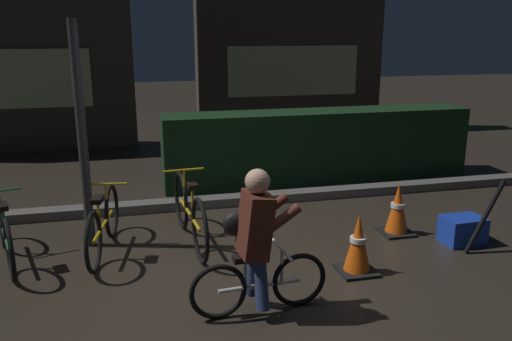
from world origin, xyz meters
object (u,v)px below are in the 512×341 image
Objects in this scene: parked_bike_center_left at (103,224)px; closed_umbrella at (485,217)px; parked_bike_center_right at (190,213)px; cyclist at (256,242)px; blue_crate at (463,230)px; street_post at (82,138)px; traffic_cone_near at (358,245)px; parked_bike_left_mid at (5,233)px; traffic_cone_far at (398,210)px.

closed_umbrella is (3.91, -0.91, 0.07)m from parked_bike_center_left.
closed_umbrella is at bearing -112.43° from parked_bike_center_right.
cyclist is (1.28, -1.54, 0.31)m from parked_bike_center_left.
blue_crate is at bearing 99.43° from closed_umbrella.
blue_crate is at bearing -12.67° from street_post.
parked_bike_center_left is 0.89× the size of parked_bike_center_right.
closed_umbrella is at bearing 5.69° from traffic_cone_near.
traffic_cone_near is 1.36× the size of blue_crate.
cyclist is at bearing -140.54° from parked_bike_left_mid.
parked_bike_center_right reaches higher than parked_bike_center_left.
blue_crate is 0.35× the size of cyclist.
closed_umbrella is (0.07, -0.25, 0.24)m from blue_crate.
parked_bike_left_mid is at bearing 100.68° from parked_bike_center_left.
cyclist is (-1.13, -0.48, 0.34)m from traffic_cone_near.
street_post reaches higher than blue_crate.
blue_crate is (4.00, -0.90, -1.05)m from street_post.
traffic_cone_far is 0.73m from blue_crate.
parked_bike_left_mid is 4.95m from closed_umbrella.
street_post is 1.22m from parked_bike_left_mid.
traffic_cone_far is 0.94m from closed_umbrella.
street_post reaches higher than parked_bike_center_left.
parked_bike_center_right is (0.92, 0.04, 0.03)m from parked_bike_center_left.
parked_bike_left_mid reaches higher than traffic_cone_near.
closed_umbrella is (0.64, -0.68, 0.10)m from traffic_cone_far.
parked_bike_left_mid reaches higher than parked_bike_center_left.
parked_bike_center_right reaches higher than parked_bike_left_mid.
parked_bike_center_left is 3.28m from traffic_cone_far.
traffic_cone_near is 1.20m from traffic_cone_far.
street_post reaches higher than parked_bike_left_mid.
parked_bike_center_left is 4.02m from closed_umbrella.
traffic_cone_far is (4.23, -0.21, -0.03)m from parked_bike_left_mid.
cyclist is 2.72m from closed_umbrella.
traffic_cone_near is 1.28m from cyclist.
street_post is 0.93m from parked_bike_center_left.
street_post is 1.38m from parked_bike_center_right.
traffic_cone_far is at bearing -84.53° from parked_bike_center_left.
traffic_cone_far is 2.41m from cyclist.
street_post is 2.36m from cyclist.
traffic_cone_far is (2.36, -0.27, -0.06)m from parked_bike_center_right.
parked_bike_center_left is 2.52× the size of traffic_cone_near.
cyclist reaches higher than parked_bike_left_mid.
blue_crate is 0.52× the size of closed_umbrella.
traffic_cone_far is 0.48× the size of cyclist.
traffic_cone_far is (3.43, -0.47, -0.91)m from street_post.
street_post is at bearing 172.13° from traffic_cone_far.
parked_bike_left_mid is 1.74× the size of closed_umbrella.
parked_bike_center_left is 1.21× the size of cyclist.
parked_bike_center_right is 2.00× the size of closed_umbrella.
parked_bike_left_mid is at bearing 86.96° from parked_bike_center_right.
traffic_cone_near is (1.49, -1.10, -0.07)m from parked_bike_center_right.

